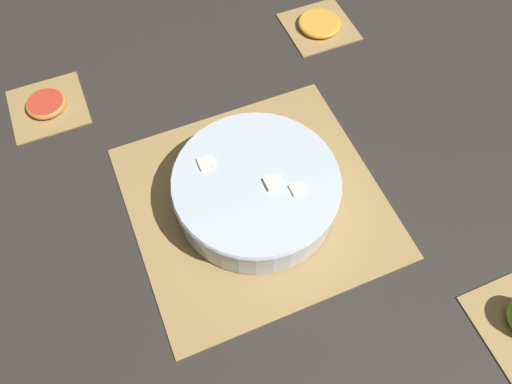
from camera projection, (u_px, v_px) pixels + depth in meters
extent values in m
plane|color=#2D2823|center=(256.00, 202.00, 0.87)|extent=(6.00, 6.00, 0.00)
cube|color=#A8844C|center=(256.00, 201.00, 0.87)|extent=(0.41, 0.43, 0.01)
cube|color=#3D2D19|center=(226.00, 138.00, 0.94)|extent=(0.01, 0.42, 0.00)
cube|color=#3D2D19|center=(238.00, 162.00, 0.91)|extent=(0.01, 0.42, 0.00)
cube|color=#3D2D19|center=(250.00, 187.00, 0.88)|extent=(0.01, 0.42, 0.00)
cube|color=#3D2D19|center=(263.00, 214.00, 0.86)|extent=(0.01, 0.42, 0.00)
cube|color=#3D2D19|center=(276.00, 243.00, 0.83)|extent=(0.01, 0.42, 0.00)
cube|color=#3D2D19|center=(291.00, 274.00, 0.80)|extent=(0.01, 0.42, 0.00)
cube|color=#A8844C|center=(48.00, 107.00, 0.98)|extent=(0.14, 0.14, 0.01)
cube|color=#3D2D19|center=(44.00, 93.00, 0.99)|extent=(0.00, 0.14, 0.00)
cube|color=#3D2D19|center=(47.00, 106.00, 0.98)|extent=(0.00, 0.14, 0.00)
cube|color=#3D2D19|center=(51.00, 119.00, 0.96)|extent=(0.00, 0.14, 0.00)
cube|color=#A8844C|center=(319.00, 26.00, 1.09)|extent=(0.14, 0.14, 0.01)
cube|color=#3D2D19|center=(314.00, 19.00, 1.10)|extent=(0.00, 0.14, 0.00)
cube|color=#3D2D19|center=(324.00, 33.00, 1.08)|extent=(0.00, 0.14, 0.00)
cylinder|color=silver|center=(256.00, 190.00, 0.84)|extent=(0.28, 0.28, 0.07)
torus|color=silver|center=(256.00, 181.00, 0.81)|extent=(0.28, 0.28, 0.01)
cylinder|color=#F7EFC6|center=(218.00, 151.00, 0.85)|extent=(0.03, 0.03, 0.01)
cylinder|color=#F7EFC6|center=(206.00, 170.00, 0.86)|extent=(0.03, 0.03, 0.01)
cylinder|color=#F7EFC6|center=(262.00, 167.00, 0.87)|extent=(0.03, 0.03, 0.01)
cylinder|color=#F7EFC6|center=(195.00, 207.00, 0.79)|extent=(0.03, 0.03, 0.01)
cylinder|color=#F7EFC6|center=(274.00, 214.00, 0.82)|extent=(0.03, 0.03, 0.01)
cylinder|color=#F7EFC6|center=(275.00, 205.00, 0.84)|extent=(0.03, 0.03, 0.01)
cylinder|color=#F7EFC6|center=(258.00, 210.00, 0.81)|extent=(0.03, 0.03, 0.01)
cylinder|color=#F7EFC6|center=(229.00, 143.00, 0.89)|extent=(0.03, 0.03, 0.01)
cylinder|color=#F7EFC6|center=(279.00, 242.00, 0.80)|extent=(0.03, 0.03, 0.01)
cylinder|color=#F7EFC6|center=(258.00, 146.00, 0.89)|extent=(0.03, 0.03, 0.01)
cylinder|color=#F7EFC6|center=(243.00, 143.00, 0.91)|extent=(0.03, 0.03, 0.01)
cylinder|color=#F7EFC6|center=(266.00, 150.00, 0.86)|extent=(0.03, 0.03, 0.01)
cube|color=white|center=(273.00, 186.00, 0.81)|extent=(0.02, 0.02, 0.02)
cube|color=white|center=(230.00, 175.00, 0.85)|extent=(0.03, 0.03, 0.03)
cube|color=white|center=(255.00, 195.00, 0.85)|extent=(0.03, 0.03, 0.03)
cube|color=white|center=(297.00, 192.00, 0.80)|extent=(0.02, 0.02, 0.02)
cube|color=white|center=(199.00, 185.00, 0.84)|extent=(0.02, 0.02, 0.02)
cube|color=white|center=(306.00, 196.00, 0.84)|extent=(0.02, 0.02, 0.02)
cube|color=white|center=(207.00, 166.00, 0.83)|extent=(0.02, 0.02, 0.02)
cube|color=white|center=(223.00, 231.00, 0.78)|extent=(0.03, 0.03, 0.03)
cube|color=white|center=(270.00, 227.00, 0.80)|extent=(0.02, 0.02, 0.02)
ellipsoid|color=red|center=(290.00, 229.00, 0.80)|extent=(0.03, 0.02, 0.01)
ellipsoid|color=red|center=(238.00, 191.00, 0.82)|extent=(0.03, 0.02, 0.01)
ellipsoid|color=#F9A338|center=(242.00, 147.00, 0.87)|extent=(0.03, 0.02, 0.01)
ellipsoid|color=#F9A338|center=(228.00, 196.00, 0.84)|extent=(0.03, 0.02, 0.02)
ellipsoid|color=red|center=(230.00, 170.00, 0.82)|extent=(0.03, 0.01, 0.01)
ellipsoid|color=red|center=(297.00, 215.00, 0.79)|extent=(0.03, 0.02, 0.02)
ellipsoid|color=#F9A338|center=(215.00, 213.00, 0.79)|extent=(0.03, 0.02, 0.01)
ellipsoid|color=#F9A338|center=(235.00, 169.00, 0.88)|extent=(0.03, 0.02, 0.01)
cylinder|color=#F9A338|center=(319.00, 23.00, 1.09)|extent=(0.08, 0.08, 0.01)
torus|color=#F4A82D|center=(319.00, 23.00, 1.09)|extent=(0.09, 0.09, 0.01)
cylinder|color=red|center=(46.00, 104.00, 0.97)|extent=(0.07, 0.07, 0.01)
torus|color=orange|center=(46.00, 104.00, 0.97)|extent=(0.08, 0.08, 0.01)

